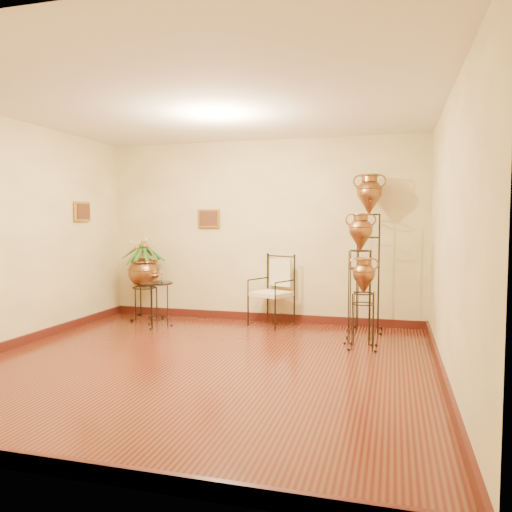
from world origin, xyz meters
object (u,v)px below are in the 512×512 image
(amphora_mid, at_px, (360,277))
(armchair, at_px, (271,291))
(amphora_tall, at_px, (368,251))
(planter_urn, at_px, (144,268))
(side_table, at_px, (157,304))

(amphora_mid, relative_size, armchair, 1.61)
(amphora_tall, bearing_deg, planter_urn, -180.00)
(amphora_mid, height_order, planter_urn, amphora_mid)
(amphora_tall, height_order, side_table, amphora_tall)
(planter_urn, relative_size, side_table, 1.72)
(amphora_tall, xyz_separation_m, side_table, (-3.01, -0.53, -0.79))
(amphora_tall, height_order, planter_urn, amphora_tall)
(amphora_tall, xyz_separation_m, armchair, (-1.40, -0.00, -0.62))
(armchair, bearing_deg, amphora_tall, 24.31)
(amphora_mid, xyz_separation_m, side_table, (-2.94, 0.16, -0.50))
(armchair, height_order, side_table, armchair)
(amphora_tall, relative_size, side_table, 2.67)
(amphora_tall, distance_m, planter_urn, 3.51)
(planter_urn, height_order, side_table, planter_urn)
(armchair, bearing_deg, planter_urn, -155.69)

